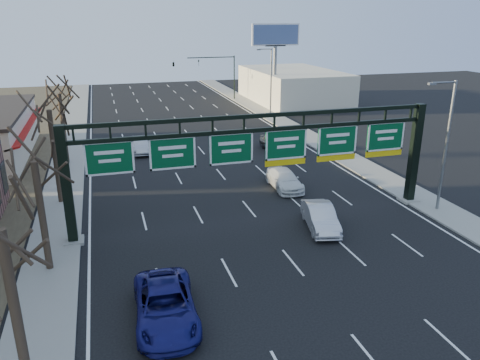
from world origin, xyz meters
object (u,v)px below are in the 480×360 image
object	(u,v)px
car_blue_suv	(166,306)
car_silver_sedan	(320,217)
sign_gantry	(261,153)
car_white_wagon	(284,179)

from	to	relation	value
car_blue_suv	car_silver_sedan	size ratio (longest dim) A/B	1.22
sign_gantry	car_white_wagon	xyz separation A→B (m)	(3.81, 5.26, -3.92)
sign_gantry	car_white_wagon	bearing A→B (deg)	54.07
sign_gantry	car_blue_suv	bearing A→B (deg)	-129.39
car_silver_sedan	car_white_wagon	world-z (taller)	car_silver_sedan
car_silver_sedan	sign_gantry	bearing A→B (deg)	155.34
car_silver_sedan	car_white_wagon	distance (m)	7.67
sign_gantry	car_silver_sedan	distance (m)	5.56
car_blue_suv	car_silver_sedan	distance (m)	12.84
sign_gantry	car_silver_sedan	xyz separation A→B (m)	(3.22, -2.39, -3.86)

